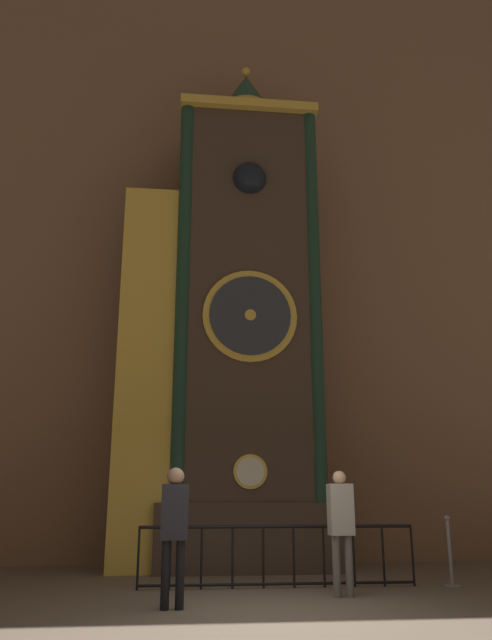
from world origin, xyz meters
name	(u,v)px	position (x,y,z in m)	size (l,w,h in m)	color
ground_plane	(269,617)	(0.00, 0.00, 0.00)	(28.00, 28.00, 0.00)	brown
cathedral_back_wall	(225,233)	(-0.09, 6.13, 7.47)	(24.00, 0.32, 14.97)	#846047
clock_tower	(228,326)	(-0.11, 4.73, 4.75)	(4.31, 1.81, 11.11)	#423328
railing_fence	(279,553)	(0.50, 2.34, 0.50)	(4.29, 0.05, 0.91)	black
visitor_near	(174,522)	(-1.11, 0.59, 1.02)	(0.34, 0.23, 1.69)	black
visitor_far	(341,520)	(1.24, 1.34, 1.01)	(0.35, 0.24, 1.69)	#58554F
stanchion_post	(451,563)	(3.18, 2.20, 0.34)	(0.28, 0.28, 1.05)	gray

